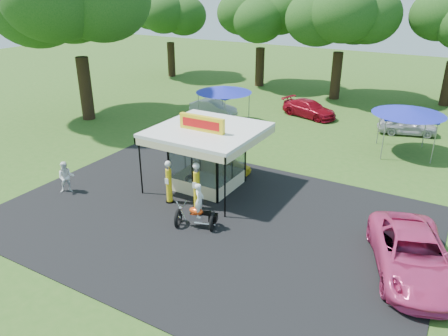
{
  "coord_description": "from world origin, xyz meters",
  "views": [
    {
      "loc": [
        9.75,
        -13.47,
        10.54
      ],
      "look_at": [
        -0.4,
        4.0,
        1.82
      ],
      "focal_mm": 35.0,
      "sensor_mm": 36.0,
      "label": 1
    }
  ],
  "objects": [
    {
      "name": "motorcycle",
      "position": [
        -0.06,
        1.05,
        0.9
      ],
      "size": [
        2.05,
        1.46,
        2.33
      ],
      "rotation": [
        0.0,
        0.0,
        0.33
      ],
      "color": "black",
      "rests_on": "ground"
    },
    {
      "name": "bg_car_b",
      "position": [
        -1.84,
        20.63,
        0.69
      ],
      "size": [
        5.13,
        3.23,
        1.38
      ],
      "primitive_type": "imported",
      "rotation": [
        0.0,
        0.0,
        1.28
      ],
      "color": "maroon",
      "rests_on": "ground"
    },
    {
      "name": "kiosk_car",
      "position": [
        -2.0,
        7.2,
        0.48
      ],
      "size": [
        2.82,
        1.13,
        0.96
      ],
      "primitive_type": "imported",
      "rotation": [
        0.0,
        0.0,
        1.57
      ],
      "color": "yellow",
      "rests_on": "ground"
    },
    {
      "name": "a_frame_sign",
      "position": [
        8.58,
        0.99,
        0.48
      ],
      "size": [
        0.54,
        0.51,
        0.94
      ],
      "rotation": [
        0.0,
        0.0,
        0.08
      ],
      "color": "#593819",
      "rests_on": "ground"
    },
    {
      "name": "oak_far_c",
      "position": [
        -1.85,
        27.7,
        7.89
      ],
      "size": [
        10.55,
        10.55,
        12.43
      ],
      "color": "black",
      "rests_on": "ground"
    },
    {
      "name": "pink_sedan",
      "position": [
        8.97,
        2.35,
        0.82
      ],
      "size": [
        4.62,
        6.5,
        1.65
      ],
      "primitive_type": "imported",
      "rotation": [
        0.0,
        0.0,
        0.36
      ],
      "color": "#D33977",
      "rests_on": "ground"
    },
    {
      "name": "gas_pump_left",
      "position": [
        -2.68,
        2.37,
        1.11
      ],
      "size": [
        0.43,
        0.43,
        2.32
      ],
      "color": "black",
      "rests_on": "ground"
    },
    {
      "name": "oak_far_a",
      "position": [
        -21.84,
        28.56,
        6.94
      ],
      "size": [
        9.2,
        9.2,
        10.91
      ],
      "color": "black",
      "rests_on": "ground"
    },
    {
      "name": "tent_west",
      "position": [
        -7.04,
        15.41,
        2.75
      ],
      "size": [
        4.35,
        4.35,
        3.04
      ],
      "rotation": [
        0.0,
        0.0,
        -0.21
      ],
      "color": "gray",
      "rests_on": "ground"
    },
    {
      "name": "spectator_west",
      "position": [
        -8.13,
        0.57,
        0.88
      ],
      "size": [
        1.08,
        1.08,
        1.76
      ],
      "primitive_type": "imported",
      "rotation": [
        0.0,
        0.0,
        0.79
      ],
      "color": "white",
      "rests_on": "ground"
    },
    {
      "name": "bg_car_a",
      "position": [
        -8.95,
        16.93,
        0.67
      ],
      "size": [
        4.08,
        1.52,
        1.33
      ],
      "primitive_type": "imported",
      "rotation": [
        0.0,
        0.0,
        1.54
      ],
      "color": "silver",
      "rests_on": "ground"
    },
    {
      "name": "tent_east",
      "position": [
        6.41,
        15.77,
        2.89
      ],
      "size": [
        4.57,
        4.57,
        3.2
      ],
      "rotation": [
        0.0,
        0.0,
        0.3
      ],
      "color": "gray",
      "rests_on": "ground"
    },
    {
      "name": "oak_far_b",
      "position": [
        -10.58,
        29.17,
        7.08
      ],
      "size": [
        9.3,
        9.3,
        11.09
      ],
      "color": "black",
      "rests_on": "ground"
    },
    {
      "name": "asphalt_apron",
      "position": [
        0.0,
        2.0,
        0.02
      ],
      "size": [
        20.0,
        14.0,
        0.04
      ],
      "primitive_type": "cube",
      "color": "black",
      "rests_on": "ground"
    },
    {
      "name": "gas_station_kiosk",
      "position": [
        -2.0,
        4.99,
        1.78
      ],
      "size": [
        5.4,
        5.4,
        4.18
      ],
      "color": "white",
      "rests_on": "ground"
    },
    {
      "name": "ground",
      "position": [
        0.0,
        0.0,
        0.0
      ],
      "size": [
        120.0,
        120.0,
        0.0
      ],
      "primitive_type": "plane",
      "color": "#30581B",
      "rests_on": "ground"
    },
    {
      "name": "gas_pump_right",
      "position": [
        -1.09,
        2.52,
        1.2
      ],
      "size": [
        0.47,
        0.47,
        2.5
      ],
      "color": "black",
      "rests_on": "ground"
    },
    {
      "name": "bg_car_c",
      "position": [
        5.99,
        20.0,
        0.7
      ],
      "size": [
        4.44,
        2.76,
        1.41
      ],
      "primitive_type": "imported",
      "rotation": [
        0.0,
        0.0,
        1.86
      ],
      "color": "#B4B4B9",
      "rests_on": "ground"
    },
    {
      "name": "spare_tires",
      "position": [
        -2.77,
        4.48,
        0.34
      ],
      "size": [
        0.86,
        0.67,
        0.69
      ],
      "rotation": [
        0.0,
        0.0,
        0.31
      ],
      "color": "black",
      "rests_on": "ground"
    }
  ]
}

